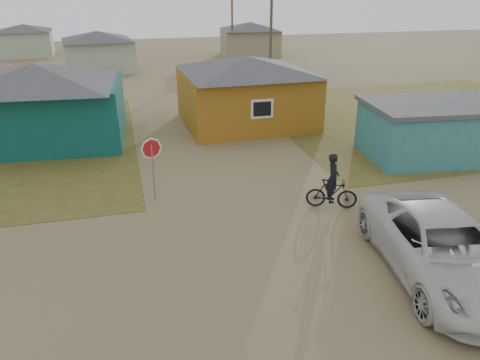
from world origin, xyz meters
name	(u,v)px	position (x,y,z in m)	size (l,w,h in m)	color
ground	(288,254)	(0.00, 0.00, 0.00)	(120.00, 120.00, 0.00)	olive
grass_ne	(428,115)	(14.00, 13.00, 0.01)	(20.00, 18.00, 0.00)	brown
house_teal	(39,103)	(-8.50, 13.50, 2.05)	(8.93, 7.08, 4.00)	#0B3F3B
house_yellow	(247,90)	(2.50, 14.00, 2.00)	(7.72, 6.76, 3.90)	#9A6117
shed_turquoise	(433,130)	(9.50, 6.50, 1.31)	(6.71, 4.93, 2.60)	teal
house_pale_west	(99,51)	(-6.00, 34.00, 1.86)	(7.04, 6.15, 3.60)	#A4AD95
house_beige_east	(250,39)	(10.00, 40.00, 1.86)	(6.95, 6.05, 3.60)	gray
house_pale_north	(25,40)	(-14.00, 46.00, 1.75)	(6.28, 5.81, 3.40)	#A4AD95
utility_pole_near	(271,35)	(6.50, 22.00, 4.14)	(1.40, 0.20, 8.00)	brown
utility_pole_far	(232,19)	(7.50, 38.00, 4.14)	(1.40, 0.20, 8.00)	brown
stop_sign	(152,155)	(-3.60, 4.89, 1.83)	(0.81, 0.12, 2.49)	gray
cyclist	(332,188)	(2.62, 2.62, 0.77)	(1.92, 1.18, 2.10)	black
vehicle	(444,248)	(3.75, -2.16, 0.89)	(2.96, 6.43, 1.79)	silver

